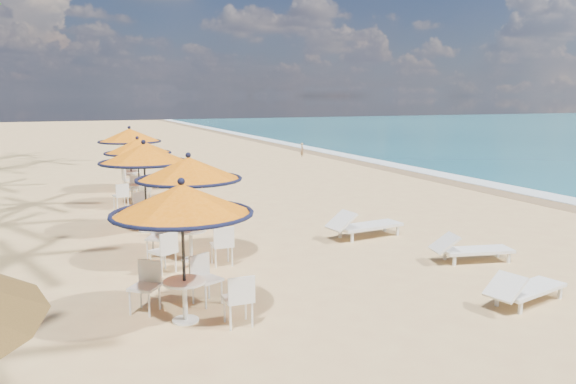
% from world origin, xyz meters
% --- Properties ---
extents(ground, '(160.00, 160.00, 0.00)m').
position_xyz_m(ground, '(0.00, 0.00, 0.00)').
color(ground, tan).
rests_on(ground, ground).
extents(foam_strip, '(1.20, 140.00, 0.04)m').
position_xyz_m(foam_strip, '(9.30, 10.00, 0.00)').
color(foam_strip, white).
rests_on(foam_strip, ground).
extents(wetsand_band, '(1.40, 140.00, 0.02)m').
position_xyz_m(wetsand_band, '(8.40, 10.00, 0.00)').
color(wetsand_band, olive).
rests_on(wetsand_band, ground).
extents(station_0, '(2.27, 2.27, 2.37)m').
position_xyz_m(station_0, '(-5.43, 0.46, 1.73)').
color(station_0, black).
rests_on(station_0, ground).
extents(station_1, '(2.33, 2.33, 2.43)m').
position_xyz_m(station_1, '(-4.64, 3.74, 1.78)').
color(station_1, black).
rests_on(station_1, ground).
extents(station_2, '(2.39, 2.44, 2.49)m').
position_xyz_m(station_2, '(-5.03, 6.97, 1.90)').
color(station_2, black).
rests_on(station_2, ground).
extents(station_3, '(2.22, 2.25, 2.31)m').
position_xyz_m(station_3, '(-4.71, 10.98, 1.69)').
color(station_3, black).
rests_on(station_3, ground).
extents(station_4, '(2.40, 2.43, 2.50)m').
position_xyz_m(station_4, '(-4.54, 14.18, 1.91)').
color(station_4, black).
rests_on(station_4, ground).
extents(lounger_near, '(1.85, 0.94, 0.64)m').
position_xyz_m(lounger_near, '(0.18, -1.16, 0.30)').
color(lounger_near, white).
rests_on(lounger_near, ground).
extents(lounger_mid, '(1.90, 0.96, 0.65)m').
position_xyz_m(lounger_mid, '(1.06, 1.28, 0.30)').
color(lounger_mid, white).
rests_on(lounger_mid, ground).
extents(lounger_far, '(2.14, 0.88, 0.75)m').
position_xyz_m(lounger_far, '(-0.03, 4.06, 0.35)').
color(lounger_far, white).
rests_on(lounger_far, ground).
extents(person, '(0.28, 0.36, 0.89)m').
position_xyz_m(person, '(6.62, 22.65, 0.44)').
color(person, '#96704C').
rests_on(person, ground).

